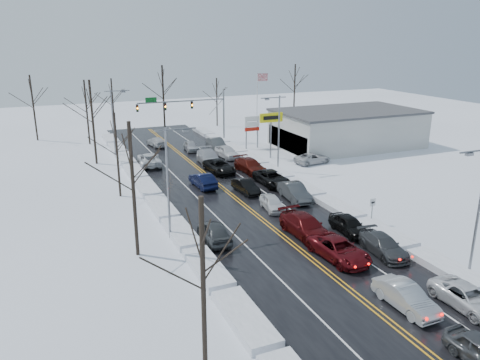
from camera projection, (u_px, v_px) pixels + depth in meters
name	position (u px, v px, depth m)	size (l,w,h in m)	color
ground	(247.00, 207.00, 44.35)	(160.00, 160.00, 0.00)	white
road_surface	(239.00, 201.00, 46.10)	(14.00, 84.00, 0.01)	black
snow_bank_left	(163.00, 212.00, 43.27)	(1.91, 72.00, 0.54)	white
snow_bank_right	(305.00, 191.00, 48.94)	(1.91, 72.00, 0.54)	white
traffic_signal_mast	(192.00, 108.00, 68.63)	(13.28, 0.39, 8.00)	slate
tires_plus_sign	(271.00, 121.00, 60.86)	(3.20, 0.34, 6.00)	slate
used_vehicles_sign	(252.00, 126.00, 66.63)	(2.20, 0.22, 4.65)	slate
speed_limit_sign	(372.00, 206.00, 39.89)	(0.55, 0.09, 2.35)	slate
flagpole	(258.00, 99.00, 74.64)	(1.87, 1.20, 10.00)	silver
dealership_building	(347.00, 128.00, 68.34)	(20.40, 12.40, 5.30)	beige
streetlight_se	(478.00, 203.00, 30.04)	(3.20, 0.25, 9.00)	slate
streetlight_ne	(277.00, 127.00, 54.67)	(3.20, 0.25, 9.00)	slate
streetlight_sw	(170.00, 174.00, 36.16)	(3.20, 0.25, 9.00)	slate
streetlight_nw	(114.00, 118.00, 60.79)	(3.20, 0.25, 9.00)	slate
tree_left_a	(202.00, 254.00, 20.79)	(3.60, 3.60, 9.00)	#2D231C
tree_left_b	(132.00, 164.00, 32.72)	(4.00, 4.00, 10.00)	#2D231C
tree_left_c	(116.00, 139.00, 45.71)	(3.40, 3.40, 8.50)	#2D231C
tree_left_d	(91.00, 106.00, 57.35)	(4.20, 4.20, 10.50)	#2D231C
tree_left_e	(86.00, 100.00, 68.26)	(3.80, 3.80, 9.50)	#2D231C
tree_far_a	(32.00, 95.00, 70.75)	(4.00, 4.00, 10.00)	#2D231C
tree_far_b	(112.00, 95.00, 76.31)	(3.60, 3.60, 9.00)	#2D231C
tree_far_c	(163.00, 86.00, 77.13)	(4.40, 4.40, 11.00)	#2D231C
tree_far_d	(217.00, 93.00, 82.69)	(3.40, 3.40, 8.50)	#2D231C
tree_far_e	(295.00, 81.00, 88.69)	(4.20, 4.20, 10.50)	#2D231C
queued_car_1	(405.00, 308.00, 27.96)	(1.57, 4.49, 1.48)	#AEB2B7
queued_car_2	(338.00, 259.00, 34.12)	(2.49, 5.41, 1.50)	#520A0F
queued_car_3	(305.00, 236.00, 38.03)	(2.35, 5.79, 1.68)	#46090B
queued_car_4	(272.00, 210.00, 43.74)	(1.59, 3.95, 1.34)	white
queued_car_5	(246.00, 193.00, 48.48)	(1.46, 4.19, 1.38)	black
queued_car_6	(220.00, 172.00, 55.68)	(2.51, 5.44, 1.51)	black
queued_car_7	(209.00, 164.00, 59.44)	(2.41, 5.94, 1.72)	#A6A9AF
queued_car_8	(191.00, 151.00, 66.12)	(1.59, 3.96, 1.35)	#ACAEB5
queued_car_10	(467.00, 307.00, 28.01)	(2.23, 4.83, 1.34)	silver
queued_car_11	(382.00, 254.00, 34.88)	(1.96, 4.82, 1.40)	#393B3E
queued_car_12	(349.00, 233.00, 38.54)	(1.76, 4.36, 1.49)	black
queued_car_13	(294.00, 200.00, 46.39)	(1.76, 5.06, 1.67)	#3C3E40
queued_car_14	(272.00, 185.00, 51.06)	(2.52, 5.46, 1.52)	black
queued_car_15	(250.00, 172.00, 55.76)	(2.23, 5.47, 1.59)	#440E09
queued_car_16	(227.00, 158.00, 62.36)	(1.91, 4.74, 1.61)	white
queued_car_17	(217.00, 150.00, 66.37)	(1.81, 5.20, 1.71)	#44484A
oncoming_car_0	(203.00, 187.00, 50.29)	(1.63, 4.68, 1.54)	black
oncoming_car_1	(150.00, 165.00, 58.66)	(2.62, 5.69, 1.58)	white
oncoming_car_2	(157.00, 146.00, 68.85)	(1.85, 4.55, 1.32)	silver
oncoming_car_3	(214.00, 241.00, 37.08)	(1.90, 4.72, 1.61)	#3B3E40
parked_car_0	(312.00, 163.00, 59.58)	(2.22, 4.82, 1.34)	silver
parked_car_1	(314.00, 154.00, 64.20)	(2.23, 5.48, 1.59)	#3C3E41
parked_car_2	(285.00, 147.00, 68.22)	(1.71, 4.25, 1.45)	black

